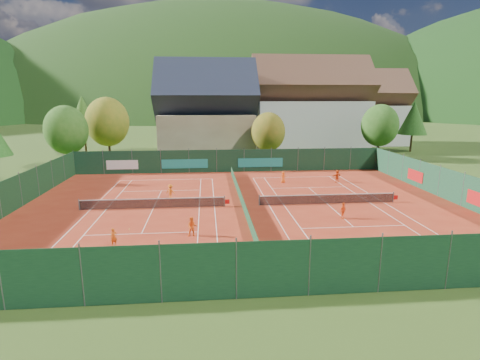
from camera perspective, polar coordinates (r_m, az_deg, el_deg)
name	(u,v)px	position (r m, az deg, el deg)	size (l,w,h in m)	color
ground	(242,206)	(34.32, 0.30, -4.02)	(600.00, 600.00, 0.00)	#2F4A17
clay_pad	(242,206)	(34.31, 0.30, -3.98)	(40.00, 32.00, 0.01)	#A02D17
court_markings_left	(153,208)	(34.51, -13.08, -4.21)	(11.03, 23.83, 0.00)	white
court_markings_right	(327,204)	(35.94, 13.13, -3.53)	(11.03, 23.83, 0.00)	white
tennis_net_left	(155,203)	(34.35, -12.86, -3.41)	(13.30, 0.10, 1.02)	#59595B
tennis_net_right	(329,199)	(35.86, 13.40, -2.77)	(13.30, 0.10, 1.02)	#59595B
court_divider	(242,201)	(34.18, 0.30, -3.18)	(0.03, 28.80, 1.00)	#153A21
fence_north	(227,161)	(49.51, -1.99, 2.90)	(40.00, 0.10, 3.00)	#12321E
fence_south	(273,269)	(18.94, 5.08, -13.39)	(40.00, 0.04, 3.00)	#14381F
fence_west	(11,195)	(37.74, -31.56, -2.00)	(0.04, 32.00, 3.00)	#14381C
fence_east	(450,186)	(40.99, 29.35, -0.74)	(0.09, 32.00, 3.00)	#153C25
chalet	(207,116)	(62.82, -5.12, 9.64)	(16.20, 12.00, 16.00)	#C6B18B
hotel_block_a	(310,110)	(71.40, 10.55, 10.44)	(21.60, 11.00, 17.25)	silver
hotel_block_b	(364,112)	(83.66, 18.44, 9.77)	(17.28, 10.00, 15.50)	silver
tree_west_front	(66,130)	(56.18, -24.97, 6.93)	(5.72, 5.72, 8.69)	#492F1A
tree_west_mid	(107,122)	(60.70, -19.55, 8.35)	(6.44, 6.44, 9.78)	#492F1A
tree_west_back	(83,115)	(69.98, -22.82, 9.11)	(5.60, 5.60, 10.00)	#49331A
tree_center	(268,132)	(55.73, 4.32, 7.32)	(5.01, 5.01, 7.60)	#473219
tree_east_front	(380,125)	(63.06, 20.53, 7.79)	(5.72, 5.72, 8.69)	#462919
tree_east_mid	(413,118)	(74.74, 24.92, 8.57)	(5.04, 5.04, 9.00)	#463219
tree_east_back	(353,112)	(78.43, 16.89, 9.82)	(7.15, 7.15, 10.86)	#4B2C1A
mountain_backdrop	(250,166)	(272.62, 1.57, 2.11)	(820.00, 530.00, 242.00)	black
ball_hopper	(439,253)	(25.97, 28.09, -9.78)	(0.34, 0.34, 0.80)	slate
loose_ball_0	(129,229)	(29.62, -16.50, -7.17)	(0.07, 0.07, 0.07)	#CCD833
loose_ball_1	(306,251)	(25.03, 9.97, -10.54)	(0.07, 0.07, 0.07)	#CCD833
loose_ball_2	(262,198)	(36.84, 3.37, -2.79)	(0.07, 0.07, 0.07)	#CCD833
loose_ball_3	(185,183)	(43.64, -8.39, -0.47)	(0.07, 0.07, 0.07)	#CCD833
loose_ball_4	(336,211)	(33.94, 14.45, -4.52)	(0.07, 0.07, 0.07)	#CCD833
player_left_near	(114,237)	(26.59, -18.68, -8.26)	(0.45, 0.30, 1.25)	#CA5311
player_left_mid	(192,227)	(27.05, -7.30, -7.08)	(0.71, 0.55, 1.45)	#F55D15
player_left_far	(170,191)	(37.33, -10.55, -1.72)	(0.91, 0.52, 1.41)	orange
player_right_near	(343,211)	(31.81, 15.42, -4.51)	(0.80, 0.33, 1.36)	#EC4D15
player_right_far_a	(283,177)	(43.66, 6.59, 0.44)	(0.65, 0.42, 1.33)	#FF5E16
player_right_far_b	(337,176)	(44.93, 14.57, 0.57)	(1.40, 0.45, 1.51)	#CA4011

